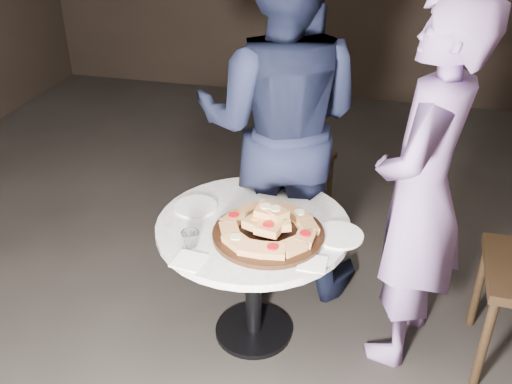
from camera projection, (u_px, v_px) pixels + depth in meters
floor at (268, 349)px, 2.73m from camera, size 7.00×7.00×0.00m
table at (253, 245)px, 2.57m from camera, size 0.96×0.96×0.65m
serving_board at (268, 234)px, 2.42m from camera, size 0.52×0.52×0.02m
focaccia_pile at (269, 225)px, 2.40m from camera, size 0.43×0.42×0.11m
plate_left at (196, 207)px, 2.62m from camera, size 0.25×0.25×0.01m
plate_right at (339, 235)px, 2.42m from camera, size 0.26×0.26×0.01m
water_glass at (190, 239)px, 2.34m from camera, size 0.08×0.08×0.07m
napkin_near at (189, 261)px, 2.27m from camera, size 0.13×0.13×0.01m
napkin_far at (312, 263)px, 2.25m from camera, size 0.11×0.11×0.01m
chair_far at (293, 157)px, 3.46m from camera, size 0.46×0.48×0.82m
diner_navy at (280, 124)px, 2.81m from camera, size 0.89×0.70×1.81m
diner_teal at (421, 194)px, 2.37m from camera, size 0.55×0.69×1.65m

